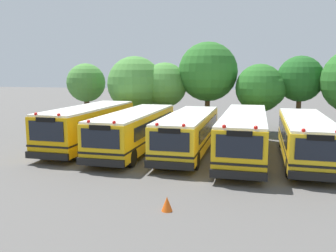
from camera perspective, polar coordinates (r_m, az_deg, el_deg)
name	(u,v)px	position (r m, az deg, el deg)	size (l,w,h in m)	color
ground_plane	(188,153)	(21.65, 3.34, -4.32)	(160.00, 160.00, 0.00)	#514F4C
school_bus_0	(90,125)	(23.58, -12.58, 0.18)	(2.60, 9.96, 2.79)	#EAA80C
school_bus_1	(135,129)	(22.02, -5.31, -0.51)	(2.62, 10.46, 2.59)	yellow
school_bus_2	(189,131)	(21.33, 3.39, -0.88)	(2.55, 10.19, 2.52)	yellow
school_bus_3	(244,133)	(20.82, 12.22, -1.09)	(2.54, 11.52, 2.67)	yellow
school_bus_4	(305,137)	(20.98, 21.35, -1.61)	(2.49, 10.29, 2.53)	yellow
tree_0	(87,82)	(33.07, -13.05, 6.90)	(3.48, 3.48, 5.67)	#4C3823
tree_1	(136,83)	(30.47, -5.15, 6.90)	(4.70, 4.70, 6.23)	#4C3823
tree_2	(163,85)	(30.29, -0.78, 6.72)	(3.80, 3.80, 5.70)	#4C3823
tree_3	(206,73)	(30.12, 6.24, 8.58)	(4.95, 4.95, 7.39)	#4C3823
tree_4	(262,89)	(28.99, 14.97, 5.88)	(3.94, 3.83, 5.54)	#4C3823
tree_5	(301,79)	(29.62, 20.78, 7.18)	(3.59, 3.59, 6.16)	#4C3823
traffic_cone	(167,204)	(12.77, -0.17, -12.48)	(0.40, 0.40, 0.53)	#EA5914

